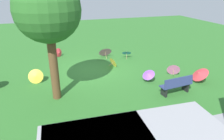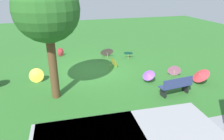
# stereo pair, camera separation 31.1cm
# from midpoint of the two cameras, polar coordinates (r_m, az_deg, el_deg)

# --- Properties ---
(ground) EXTENTS (40.00, 40.00, 0.00)m
(ground) POSITION_cam_midpoint_polar(r_m,az_deg,el_deg) (12.83, -4.49, -0.05)
(ground) COLOR #2D6B28
(park_bench) EXTENTS (1.64, 0.64, 0.90)m
(park_bench) POSITION_cam_midpoint_polar(r_m,az_deg,el_deg) (10.28, 17.96, -4.18)
(park_bench) COLOR navy
(park_bench) RESTS_ON ground
(shade_tree) EXTENTS (2.68, 2.68, 5.30)m
(shade_tree) POSITION_cam_midpoint_polar(r_m,az_deg,el_deg) (8.95, -16.46, 15.30)
(shade_tree) COLOR brown
(shade_tree) RESTS_ON ground
(parasol_red_0) EXTENTS (0.91, 1.00, 0.83)m
(parasol_red_0) POSITION_cam_midpoint_polar(r_m,az_deg,el_deg) (11.95, 23.69, -1.19)
(parasol_red_0) COLOR tan
(parasol_red_0) RESTS_ON ground
(parasol_blue_0) EXTENTS (0.80, 0.76, 0.65)m
(parasol_blue_0) POSITION_cam_midpoint_polar(r_m,az_deg,el_deg) (14.90, 5.05, 4.79)
(parasol_blue_0) COLOR tan
(parasol_blue_0) RESTS_ON ground
(parasol_pink_0) EXTENTS (0.95, 0.86, 0.82)m
(parasol_pink_0) POSITION_cam_midpoint_polar(r_m,az_deg,el_deg) (15.06, -0.87, 5.11)
(parasol_pink_0) COLOR tan
(parasol_pink_0) RESTS_ON ground
(parasol_yellow_0) EXTENTS (0.65, 0.72, 0.64)m
(parasol_yellow_0) POSITION_cam_midpoint_polar(r_m,az_deg,el_deg) (13.24, 1.46, 2.21)
(parasol_yellow_0) COLOR tan
(parasol_yellow_0) RESTS_ON ground
(parasol_yellow_1) EXTENTS (0.82, 0.79, 0.75)m
(parasol_yellow_1) POSITION_cam_midpoint_polar(r_m,az_deg,el_deg) (11.77, -19.31, -1.42)
(parasol_yellow_1) COLOR tan
(parasol_yellow_1) RESTS_ON ground
(parasol_pink_2) EXTENTS (0.84, 0.74, 0.74)m
(parasol_pink_2) POSITION_cam_midpoint_polar(r_m,az_deg,el_deg) (12.44, 17.33, 0.06)
(parasol_pink_2) COLOR tan
(parasol_pink_2) RESTS_ON ground
(parasol_red_2) EXTENTS (0.61, 0.62, 0.64)m
(parasol_red_2) POSITION_cam_midpoint_polar(r_m,az_deg,el_deg) (15.64, -13.22, 4.79)
(parasol_red_2) COLOR tan
(parasol_red_2) RESTS_ON ground
(parasol_purple_1) EXTENTS (0.88, 0.90, 0.71)m
(parasol_purple_1) POSITION_cam_midpoint_polar(r_m,az_deg,el_deg) (11.23, 10.66, -1.25)
(parasol_purple_1) COLOR tan
(parasol_purple_1) RESTS_ON ground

